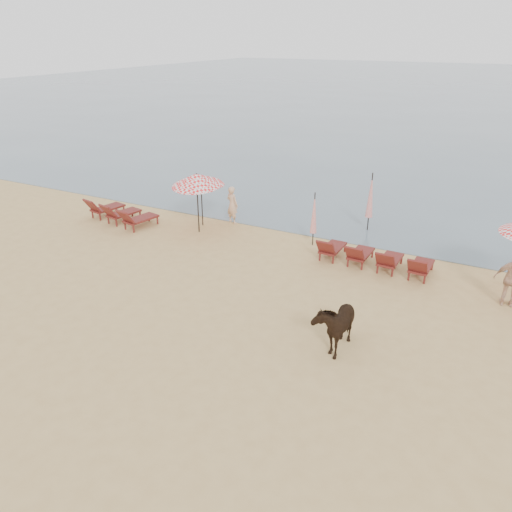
{
  "coord_description": "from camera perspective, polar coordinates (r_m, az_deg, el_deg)",
  "views": [
    {
      "loc": [
        6.9,
        -8.34,
        7.85
      ],
      "look_at": [
        0.0,
        5.0,
        1.1
      ],
      "focal_mm": 35.0,
      "sensor_mm": 36.0,
      "label": 1
    }
  ],
  "objects": [
    {
      "name": "umbrella_closed_left",
      "position": [
        21.69,
        12.97,
        6.74
      ],
      "size": [
        0.31,
        0.31,
        2.55
      ],
      "rotation": [
        0.0,
        0.0,
        0.2
      ],
      "color": "black",
      "rests_on": "ground"
    },
    {
      "name": "sea",
      "position": [
        88.96,
        23.92,
        17.21
      ],
      "size": [
        160.0,
        140.0,
        0.06
      ],
      "primitive_type": "cube",
      "color": "#51606B",
      "rests_on": "ground"
    },
    {
      "name": "umbrella_open_left_b",
      "position": [
        20.91,
        -6.81,
        8.67
      ],
      "size": [
        2.09,
        2.13,
        2.67
      ],
      "rotation": [
        0.0,
        0.0,
        -0.11
      ],
      "color": "black",
      "rests_on": "ground"
    },
    {
      "name": "umbrella_open_left_a",
      "position": [
        21.75,
        -6.33,
        8.64
      ],
      "size": [
        2.02,
        2.02,
        2.3
      ],
      "rotation": [
        0.0,
        0.0,
        -0.25
      ],
      "color": "black",
      "rests_on": "ground"
    },
    {
      "name": "ground",
      "position": [
        13.37,
        -10.12,
        -12.2
      ],
      "size": [
        120.0,
        120.0,
        0.0
      ],
      "primitive_type": "plane",
      "color": "tan",
      "rests_on": "ground"
    },
    {
      "name": "beachgoer_left",
      "position": [
        22.29,
        -2.73,
        5.85
      ],
      "size": [
        0.7,
        0.56,
        1.69
      ],
      "primitive_type": "imported",
      "rotation": [
        0.0,
        0.0,
        2.86
      ],
      "color": "tan",
      "rests_on": "ground"
    },
    {
      "name": "umbrella_closed_right",
      "position": [
        19.8,
        6.65,
        4.88
      ],
      "size": [
        0.27,
        0.27,
        2.2
      ],
      "rotation": [
        0.0,
        0.0,
        0.39
      ],
      "color": "black",
      "rests_on": "ground"
    },
    {
      "name": "lounger_cluster_right",
      "position": [
        18.54,
        13.3,
        -0.06
      ],
      "size": [
        4.03,
        1.83,
        0.63
      ],
      "rotation": [
        0.0,
        0.0,
        -0.04
      ],
      "color": "maroon",
      "rests_on": "ground"
    },
    {
      "name": "cow",
      "position": [
        13.64,
        9.04,
        -7.52
      ],
      "size": [
        0.82,
        1.78,
        1.5
      ],
      "primitive_type": "imported",
      "rotation": [
        0.0,
        0.0,
        0.01
      ],
      "color": "black",
      "rests_on": "ground"
    },
    {
      "name": "lounger_cluster_left",
      "position": [
        23.25,
        -15.35,
        4.81
      ],
      "size": [
        3.37,
        2.37,
        0.68
      ],
      "rotation": [
        0.0,
        0.0,
        -0.19
      ],
      "color": "maroon",
      "rests_on": "ground"
    }
  ]
}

